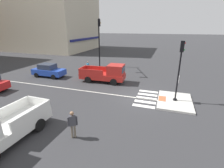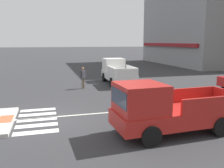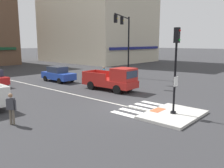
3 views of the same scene
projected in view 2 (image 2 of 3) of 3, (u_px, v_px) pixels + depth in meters
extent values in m
plane|color=#333335|center=(44.00, 119.00, 11.33)|extent=(300.00, 300.00, 0.00)
cube|color=#DB5B38|center=(6.00, 119.00, 10.87)|extent=(1.10, 0.60, 0.01)
cube|color=silver|center=(38.00, 110.00, 12.84)|extent=(0.44, 1.80, 0.01)
cube|color=silver|center=(38.00, 114.00, 12.04)|extent=(0.44, 1.80, 0.01)
cube|color=silver|center=(37.00, 119.00, 11.25)|extent=(0.44, 1.80, 0.01)
cube|color=silver|center=(37.00, 125.00, 10.46)|extent=(0.44, 1.80, 0.01)
cube|color=silver|center=(36.00, 132.00, 9.67)|extent=(0.44, 1.80, 0.01)
cube|color=silver|center=(220.00, 104.00, 14.14)|extent=(0.14, 28.00, 0.01)
cube|color=gray|center=(222.00, 12.00, 39.18)|extent=(18.60, 19.69, 16.80)
cube|color=maroon|center=(166.00, 45.00, 37.49)|extent=(16.74, 0.30, 0.50)
cube|color=white|center=(118.00, 76.00, 20.75)|extent=(5.14, 2.01, 0.60)
cube|color=white|center=(114.00, 64.00, 22.13)|extent=(1.74, 1.84, 1.10)
cube|color=#2D384C|center=(111.00, 63.00, 22.91)|extent=(0.11, 1.62, 0.60)
cube|color=white|center=(111.00, 71.00, 19.46)|extent=(2.81, 0.18, 0.60)
cube|color=white|center=(132.00, 70.00, 19.89)|extent=(2.81, 0.18, 0.60)
cube|color=white|center=(127.00, 73.00, 18.26)|extent=(0.14, 1.80, 0.60)
cylinder|color=black|center=(104.00, 77.00, 22.09)|extent=(0.76, 0.26, 0.76)
cylinder|color=black|center=(123.00, 76.00, 22.53)|extent=(0.76, 0.26, 0.76)
cylinder|color=black|center=(112.00, 82.00, 19.24)|extent=(0.76, 0.26, 0.76)
cylinder|color=black|center=(133.00, 81.00, 19.68)|extent=(0.76, 0.26, 0.76)
cube|color=red|center=(176.00, 116.00, 9.60)|extent=(2.13, 5.18, 0.60)
cube|color=red|center=(140.00, 98.00, 8.96)|extent=(1.88, 1.78, 1.10)
cube|color=#2D384C|center=(119.00, 97.00, 8.70)|extent=(1.62, 0.15, 0.60)
cube|color=red|center=(214.00, 105.00, 8.97)|extent=(0.25, 2.81, 0.60)
cube|color=red|center=(185.00, 95.00, 10.64)|extent=(0.25, 2.81, 0.60)
cylinder|color=black|center=(151.00, 136.00, 8.32)|extent=(0.27, 0.77, 0.76)
cylinder|color=black|center=(131.00, 120.00, 10.02)|extent=(0.27, 0.77, 0.76)
cylinder|color=black|center=(221.00, 127.00, 9.23)|extent=(0.27, 0.77, 0.76)
cylinder|color=black|center=(191.00, 113.00, 10.94)|extent=(0.27, 0.77, 0.76)
cylinder|color=#6B6051|center=(82.00, 84.00, 18.52)|extent=(0.12, 0.12, 0.82)
cylinder|color=#6B6051|center=(84.00, 83.00, 18.64)|extent=(0.12, 0.12, 0.82)
cube|color=#3F3F47|center=(83.00, 74.00, 18.45)|extent=(0.39, 0.42, 0.60)
cylinder|color=#3F3F47|center=(81.00, 75.00, 18.29)|extent=(0.09, 0.09, 0.56)
cylinder|color=#3F3F47|center=(85.00, 75.00, 18.64)|extent=(0.09, 0.09, 0.56)
sphere|color=#936B4C|center=(83.00, 69.00, 18.38)|extent=(0.22, 0.22, 0.22)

